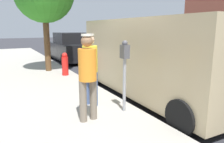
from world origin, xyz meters
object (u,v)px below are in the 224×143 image
parked_van (154,56)px  parked_sedan_behind (70,48)px  parking_meter_near (125,64)px  pedestrian_in_yellow (90,65)px  fire_hydrant (65,64)px  pedestrian_in_orange (88,72)px

parked_van → parked_sedan_behind: parked_van is taller
parking_meter_near → parked_van: bearing=-149.7°
parked_sedan_behind → parked_van: bearing=89.9°
pedestrian_in_yellow → parked_sedan_behind: size_ratio=0.37×
pedestrian_in_yellow → parking_meter_near: bearing=125.7°
fire_hydrant → parked_van: bearing=116.4°
pedestrian_in_orange → parked_van: (-2.36, -0.95, 0.05)m
pedestrian_in_yellow → fire_hydrant: bearing=-96.6°
parking_meter_near → parked_van: 1.74m
pedestrian_in_yellow → parked_sedan_behind: bearing=-104.4°
parked_van → parked_sedan_behind: size_ratio=1.19×
pedestrian_in_orange → parked_sedan_behind: (-2.38, -8.60, -0.35)m
pedestrian_in_orange → pedestrian_in_yellow: bearing=-115.8°
parked_van → pedestrian_in_yellow: bearing=5.5°
pedestrian_in_yellow → pedestrian_in_orange: 0.85m
fire_hydrant → pedestrian_in_yellow: bearing=83.4°
parking_meter_near → pedestrian_in_orange: pedestrian_in_orange is taller
parked_sedan_behind → fire_hydrant: size_ratio=5.13×
parked_van → parked_sedan_behind: 7.66m
parking_meter_near → parked_sedan_behind: 8.67m
pedestrian_in_yellow → parked_sedan_behind: pedestrian_in_yellow is taller
parked_sedan_behind → fire_hydrant: parked_sedan_behind is taller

